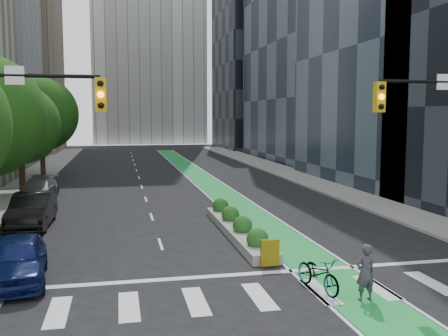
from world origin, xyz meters
name	(u,v)px	position (x,y,z in m)	size (l,w,h in m)	color
ground	(251,286)	(0.00, 0.00, 0.00)	(160.00, 160.00, 0.00)	black
sidewalk_left	(19,188)	(-11.80, 25.00, 0.07)	(3.60, 90.00, 0.15)	gray
sidewalk_right	(308,179)	(11.80, 25.00, 0.07)	(3.60, 90.00, 0.15)	gray
bike_lane_paint	(199,176)	(3.00, 30.00, 0.01)	(2.20, 70.00, 0.01)	green
building_tan_far	(10,66)	(-20.00, 66.00, 13.00)	(14.00, 16.00, 26.00)	tan
building_dark_end	(262,66)	(20.00, 68.00, 14.00)	(14.00, 18.00, 28.00)	black
tree_midfar	(20,125)	(-11.00, 22.00, 4.95)	(5.60, 5.60, 7.76)	black
tree_far	(41,114)	(-11.00, 32.00, 5.69)	(6.60, 6.60, 9.00)	black
median_planter	(237,227)	(1.20, 7.04, 0.37)	(1.20, 10.26, 1.10)	gray
bicycle	(318,273)	(2.00, -0.85, 0.57)	(0.75, 2.15, 1.13)	gray
cyclist	(365,272)	(3.03, -2.00, 0.88)	(0.65, 0.42, 1.77)	#3A3540
parked_car_left_near	(17,259)	(-7.63, 2.00, 0.79)	(1.86, 4.62, 1.57)	#0B1547
parked_car_left_mid	(32,210)	(-8.55, 10.75, 0.85)	(1.81, 5.18, 1.71)	black
parked_car_left_far	(38,189)	(-9.50, 19.17, 0.73)	(2.04, 5.03, 1.46)	#5B5D60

